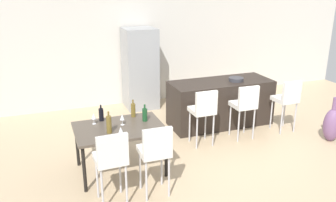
% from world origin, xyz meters
% --- Properties ---
extents(ground_plane, '(10.00, 10.00, 0.00)m').
position_xyz_m(ground_plane, '(0.00, 0.00, 0.00)').
color(ground_plane, tan).
extents(back_wall, '(10.00, 0.12, 2.90)m').
position_xyz_m(back_wall, '(0.00, 3.17, 1.45)').
color(back_wall, beige).
rests_on(back_wall, ground_plane).
extents(kitchen_island, '(2.07, 0.82, 0.92)m').
position_xyz_m(kitchen_island, '(0.36, 1.13, 0.46)').
color(kitchen_island, black).
rests_on(kitchen_island, ground_plane).
extents(bar_chair_left, '(0.40, 0.40, 1.05)m').
position_xyz_m(bar_chair_left, '(-0.41, 0.34, 0.70)').
color(bar_chair_left, silver).
rests_on(bar_chair_left, ground_plane).
extents(bar_chair_middle, '(0.41, 0.41, 1.05)m').
position_xyz_m(bar_chair_middle, '(0.43, 0.34, 0.70)').
color(bar_chair_middle, silver).
rests_on(bar_chair_middle, ground_plane).
extents(bar_chair_right, '(0.41, 0.41, 1.05)m').
position_xyz_m(bar_chair_right, '(1.38, 0.34, 0.70)').
color(bar_chair_right, silver).
rests_on(bar_chair_right, ground_plane).
extents(dining_table, '(1.33, 0.93, 0.74)m').
position_xyz_m(dining_table, '(-2.00, -0.04, 0.67)').
color(dining_table, '#4C4238').
rests_on(dining_table, ground_plane).
extents(dining_chair_near, '(0.41, 0.41, 1.05)m').
position_xyz_m(dining_chair_near, '(-2.30, -0.87, 0.70)').
color(dining_chair_near, silver).
rests_on(dining_chair_near, ground_plane).
extents(dining_chair_far, '(0.41, 0.41, 1.05)m').
position_xyz_m(dining_chair_far, '(-1.70, -0.87, 0.70)').
color(dining_chair_far, silver).
rests_on(dining_chair_far, ground_plane).
extents(wine_bottle_left, '(0.07, 0.07, 0.26)m').
position_xyz_m(wine_bottle_left, '(-2.21, 0.31, 0.85)').
color(wine_bottle_left, black).
rests_on(wine_bottle_left, dining_table).
extents(wine_bottle_near, '(0.07, 0.07, 0.29)m').
position_xyz_m(wine_bottle_near, '(-1.69, 0.31, 0.86)').
color(wine_bottle_near, brown).
rests_on(wine_bottle_near, dining_table).
extents(wine_bottle_inner, '(0.08, 0.08, 0.33)m').
position_xyz_m(wine_bottle_inner, '(-2.18, -0.19, 0.87)').
color(wine_bottle_inner, brown).
rests_on(wine_bottle_inner, dining_table).
extents(wine_bottle_end, '(0.08, 0.08, 0.27)m').
position_xyz_m(wine_bottle_end, '(-1.56, 0.07, 0.85)').
color(wine_bottle_end, '#194723').
rests_on(wine_bottle_end, dining_table).
extents(wine_glass_middle, '(0.07, 0.07, 0.17)m').
position_xyz_m(wine_glass_middle, '(-1.94, 0.03, 0.86)').
color(wine_glass_middle, silver).
rests_on(wine_glass_middle, dining_table).
extents(wine_glass_right, '(0.07, 0.07, 0.17)m').
position_xyz_m(wine_glass_right, '(-2.34, 0.22, 0.86)').
color(wine_glass_right, silver).
rests_on(wine_glass_right, dining_table).
extents(wine_glass_far, '(0.07, 0.07, 0.17)m').
position_xyz_m(wine_glass_far, '(-2.07, -0.44, 0.86)').
color(wine_glass_far, silver).
rests_on(wine_glass_far, dining_table).
extents(refrigerator, '(0.72, 0.68, 1.84)m').
position_xyz_m(refrigerator, '(-0.87, 2.73, 0.92)').
color(refrigerator, '#939699').
rests_on(refrigerator, ground_plane).
extents(fruit_bowl, '(0.29, 0.29, 0.07)m').
position_xyz_m(fruit_bowl, '(0.65, 1.04, 0.96)').
color(fruit_bowl, '#333338').
rests_on(fruit_bowl, kitchen_island).
extents(floor_vase, '(0.31, 0.31, 0.84)m').
position_xyz_m(floor_vase, '(1.91, -0.32, 0.33)').
color(floor_vase, '#704C75').
rests_on(floor_vase, ground_plane).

